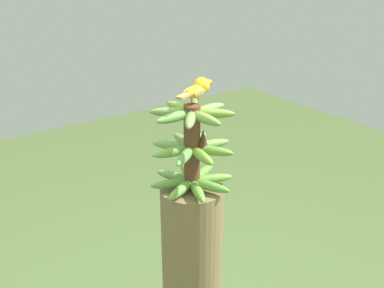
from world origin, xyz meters
TOP-DOWN VIEW (x-y plane):
  - banana_bunch at (-0.00, 0.00)m, footprint 0.29×0.29m
  - perched_bird at (-0.04, -0.02)m, footprint 0.18×0.09m

SIDE VIEW (x-z plane):
  - banana_bunch at x=0.00m, z-range 1.20..1.51m
  - perched_bird at x=-0.04m, z-range 1.51..1.59m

